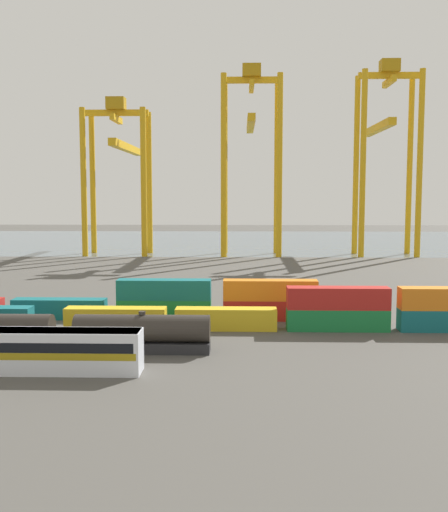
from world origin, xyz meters
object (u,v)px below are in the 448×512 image
Objects in this scene: shipping_container_12 at (164,309)px; shipping_container_14 at (270,310)px; shipping_container_3 at (226,319)px; shipping_container_1 at (7,318)px; gantry_crane_west at (120,160)px; gantry_crane_central at (251,143)px; gantry_crane_east at (386,142)px; shipping_container_11 at (60,309)px.

shipping_container_14 is at bearing 0.00° from shipping_container_12.
shipping_container_12 is (-8.17, 5.85, 0.00)m from shipping_container_3.
shipping_container_14 is at bearing 10.30° from shipping_container_1.
gantry_crane_west is at bearing 92.86° from shipping_container_1.
shipping_container_3 is at bearing -92.72° from gantry_crane_central.
gantry_crane_west reaches higher than shipping_container_12.
gantry_crane_east is (71.42, -1.59, 4.45)m from gantry_crane_west.
shipping_container_3 is 1.00× the size of shipping_container_14.
shipping_container_14 is at bearing -111.71° from gantry_crane_east.
shipping_container_14 is 0.24× the size of gantry_crane_east.
gantry_crane_central is at bearing 81.76° from shipping_container_12.
shipping_container_3 and shipping_container_11 have the same top height.
gantry_crane_central is at bearing -179.94° from gantry_crane_east.
shipping_container_1 and shipping_container_14 have the same top height.
shipping_container_14 is 97.74m from gantry_crane_east.
gantry_crane_west reaches higher than shipping_container_1.
shipping_container_3 is 1.00× the size of shipping_container_12.
shipping_container_3 is at bearing -113.41° from gantry_crane_east.
gantry_crane_east reaches higher than shipping_container_3.
shipping_container_14 is 0.24× the size of gantry_crane_central.
shipping_container_3 is 22.66m from shipping_container_11.
shipping_container_11 is 92.14m from gantry_crane_west.
shipping_container_14 is 98.80m from gantry_crane_west.
gantry_crane_central is 35.71m from gantry_crane_east.
gantry_crane_east reaches higher than gantry_crane_west.
shipping_container_11 is 95.06m from gantry_crane_central.
gantry_crane_central is at bearing 87.28° from shipping_container_3.
shipping_container_1 is 0.12× the size of gantry_crane_east.
shipping_container_3 is at bearing -71.62° from gantry_crane_west.
shipping_container_12 is at bearing 180.00° from shipping_container_14.
gantry_crane_west reaches higher than shipping_container_14.
shipping_container_12 is at bearing 0.00° from shipping_container_11.
gantry_crane_east is (34.56, 86.81, 28.68)m from shipping_container_14.
gantry_crane_central reaches higher than shipping_container_12.
shipping_container_11 is at bearing 51.13° from shipping_container_1.
shipping_container_1 is at bearing -125.76° from gantry_crane_east.
shipping_container_1 is 32.69m from shipping_container_14.
gantry_crane_west is 36.01m from gantry_crane_central.
gantry_crane_west is at bearing 104.67° from shipping_container_12.
shipping_container_12 is (18.44, 5.85, 0.00)m from shipping_container_1.
shipping_container_14 is at bearing -67.36° from gantry_crane_west.
shipping_container_14 is (27.45, 0.00, 0.00)m from shipping_container_11.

